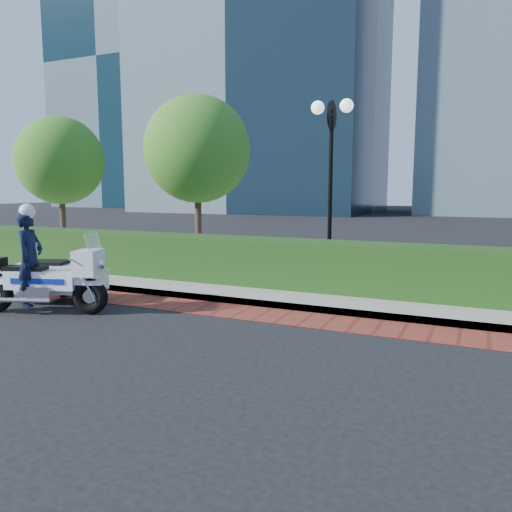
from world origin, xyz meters
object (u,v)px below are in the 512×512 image
at_px(lamppost, 331,160).
at_px(police_motorcycle, 46,273).
at_px(tree_a, 60,161).
at_px(tree_b, 197,149).

relative_size(lamppost, police_motorcycle, 1.66).
height_order(tree_a, tree_b, tree_b).
distance_m(tree_a, tree_b, 5.50).
xyz_separation_m(tree_a, tree_b, (5.50, 0.00, 0.21)).
relative_size(tree_a, tree_b, 0.94).
relative_size(tree_b, police_motorcycle, 1.93).
relative_size(tree_a, police_motorcycle, 1.81).
bearing_deg(police_motorcycle, lamppost, 31.44).
xyz_separation_m(tree_a, police_motorcycle, (5.89, -6.25, -2.53)).
bearing_deg(tree_b, police_motorcycle, -86.46).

